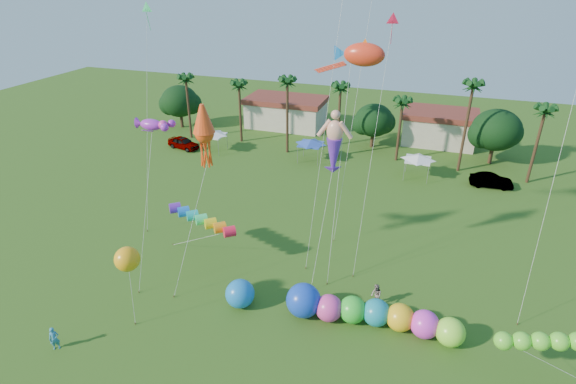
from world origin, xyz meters
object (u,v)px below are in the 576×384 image
(spectator_b, at_px, (376,295))
(caterpillar_inflatable, at_px, (365,313))
(spectator_a, at_px, (54,339))
(car_b, at_px, (491,181))
(car_a, at_px, (183,143))
(blue_ball, at_px, (240,294))

(spectator_b, distance_m, caterpillar_inflatable, 2.45)
(spectator_a, bearing_deg, car_b, 15.08)
(spectator_a, height_order, caterpillar_inflatable, caterpillar_inflatable)
(car_a, relative_size, spectator_a, 2.78)
(car_a, height_order, car_b, car_a)
(car_a, xyz_separation_m, blue_ball, (21.77, -28.34, 0.29))
(spectator_b, bearing_deg, caterpillar_inflatable, -43.79)
(blue_ball, bearing_deg, car_a, 127.52)
(spectator_a, relative_size, spectator_b, 0.95)
(caterpillar_inflatable, relative_size, blue_ball, 5.72)
(car_a, relative_size, blue_ball, 2.19)
(spectator_a, height_order, blue_ball, blue_ball)
(car_a, xyz_separation_m, car_b, (41.38, 0.61, -0.04))
(car_a, distance_m, spectator_b, 40.29)
(car_b, xyz_separation_m, spectator_a, (-29.78, -37.10, 0.09))
(car_b, bearing_deg, spectator_a, 137.11)
(car_b, relative_size, spectator_b, 2.59)
(spectator_a, xyz_separation_m, caterpillar_inflatable, (19.66, 9.17, 0.21))
(car_b, relative_size, blue_ball, 2.15)
(car_b, bearing_deg, caterpillar_inflatable, 155.94)
(car_a, bearing_deg, spectator_b, -114.22)
(spectator_a, relative_size, caterpillar_inflatable, 0.14)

